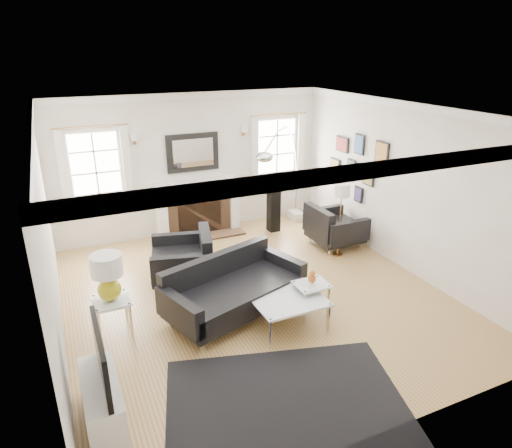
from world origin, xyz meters
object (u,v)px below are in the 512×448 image
armchair_left (185,260)px  arc_floor_lamp (282,176)px  fireplace (198,208)px  coffee_table (285,297)px  gourd_lamp (108,275)px  armchair_right (332,228)px  sofa (232,289)px

armchair_left → arc_floor_lamp: (2.38, 1.22, 0.82)m
fireplace → coffee_table: fireplace is taller
fireplace → armchair_left: (-0.83, -1.92, -0.15)m
fireplace → gourd_lamp: 3.64m
armchair_right → gourd_lamp: 4.46m
armchair_right → coffee_table: 2.83m
gourd_lamp → armchair_right: bearing=16.3°
gourd_lamp → coffee_table: bearing=-17.7°
armchair_right → gourd_lamp: gourd_lamp is taller
armchair_right → coffee_table: (-2.05, -1.95, 0.02)m
sofa → armchair_left: 1.21m
coffee_table → armchair_right: bearing=43.5°
sofa → gourd_lamp: bearing=175.3°
sofa → coffee_table: (0.56, -0.57, 0.03)m
coffee_table → arc_floor_lamp: size_ratio=0.43×
fireplace → gourd_lamp: (-2.12, -2.94, 0.35)m
sofa → coffee_table: bearing=-45.3°
armchair_left → coffee_table: bearing=-62.0°
armchair_right → coffee_table: armchair_right is taller
gourd_lamp → arc_floor_lamp: bearing=31.4°
coffee_table → gourd_lamp: 2.37m
armchair_right → arc_floor_lamp: size_ratio=0.45×
sofa → armchair_left: bearing=107.0°
sofa → armchair_right: (2.61, 1.38, 0.01)m
armchair_left → arc_floor_lamp: 2.80m
fireplace → armchair_left: fireplace is taller
armchair_right → arc_floor_lamp: (-0.59, 0.99, 0.84)m
armchair_left → sofa: bearing=-73.0°
fireplace → armchair_left: size_ratio=1.37×
fireplace → gourd_lamp: gourd_lamp is taller
sofa → coffee_table: sofa is taller
coffee_table → arc_floor_lamp: bearing=63.5°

